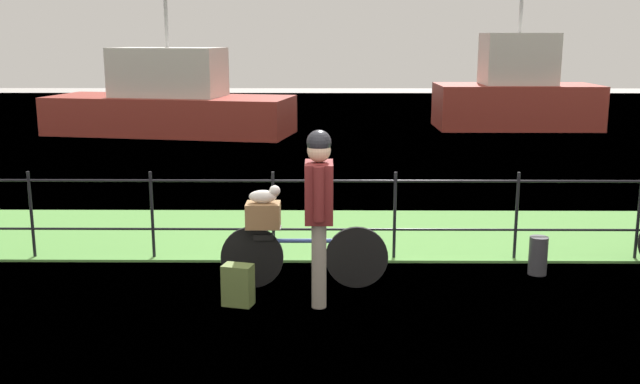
{
  "coord_description": "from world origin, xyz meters",
  "views": [
    {
      "loc": [
        -0.09,
        -6.09,
        2.52
      ],
      "look_at": [
        -0.15,
        1.39,
        0.9
      ],
      "focal_mm": 40.39,
      "sensor_mm": 36.0,
      "label": 1
    }
  ],
  "objects_px": {
    "bicycle_main": "(302,255)",
    "backpack_on_paving": "(238,285)",
    "moored_boat_near": "(170,103)",
    "terrier_dog": "(265,195)",
    "wooden_crate": "(263,215)",
    "cyclist_person": "(319,202)",
    "moored_boat_mid": "(516,94)",
    "mooring_bollard": "(538,256)"
  },
  "relations": [
    {
      "from": "cyclist_person",
      "to": "moored_boat_near",
      "type": "bearing_deg",
      "value": 108.15
    },
    {
      "from": "backpack_on_paving",
      "to": "moored_boat_near",
      "type": "relative_size",
      "value": 0.06
    },
    {
      "from": "wooden_crate",
      "to": "mooring_bollard",
      "type": "bearing_deg",
      "value": 8.59
    },
    {
      "from": "backpack_on_paving",
      "to": "mooring_bollard",
      "type": "bearing_deg",
      "value": 31.26
    },
    {
      "from": "wooden_crate",
      "to": "cyclist_person",
      "type": "relative_size",
      "value": 0.2
    },
    {
      "from": "moored_boat_near",
      "to": "cyclist_person",
      "type": "bearing_deg",
      "value": -71.85
    },
    {
      "from": "terrier_dog",
      "to": "cyclist_person",
      "type": "bearing_deg",
      "value": -39.5
    },
    {
      "from": "backpack_on_paving",
      "to": "moored_boat_near",
      "type": "bearing_deg",
      "value": 119.32
    },
    {
      "from": "cyclist_person",
      "to": "moored_boat_mid",
      "type": "distance_m",
      "value": 14.67
    },
    {
      "from": "backpack_on_paving",
      "to": "wooden_crate",
      "type": "bearing_deg",
      "value": 82.02
    },
    {
      "from": "mooring_bollard",
      "to": "terrier_dog",
      "type": "bearing_deg",
      "value": -171.34
    },
    {
      "from": "mooring_bollard",
      "to": "moored_boat_near",
      "type": "height_order",
      "value": "moored_boat_near"
    },
    {
      "from": "bicycle_main",
      "to": "cyclist_person",
      "type": "xyz_separation_m",
      "value": [
        0.17,
        -0.45,
        0.66
      ]
    },
    {
      "from": "terrier_dog",
      "to": "moored_boat_mid",
      "type": "bearing_deg",
      "value": 65.88
    },
    {
      "from": "bicycle_main",
      "to": "moored_boat_mid",
      "type": "height_order",
      "value": "moored_boat_mid"
    },
    {
      "from": "cyclist_person",
      "to": "bicycle_main",
      "type": "bearing_deg",
      "value": 111.14
    },
    {
      "from": "wooden_crate",
      "to": "terrier_dog",
      "type": "relative_size",
      "value": 1.08
    },
    {
      "from": "backpack_on_paving",
      "to": "moored_boat_mid",
      "type": "xyz_separation_m",
      "value": [
        6.14,
        13.7,
        0.75
      ]
    },
    {
      "from": "wooden_crate",
      "to": "mooring_bollard",
      "type": "xyz_separation_m",
      "value": [
        2.92,
        0.44,
        -0.56
      ]
    },
    {
      "from": "wooden_crate",
      "to": "moored_boat_near",
      "type": "bearing_deg",
      "value": 106.3
    },
    {
      "from": "terrier_dog",
      "to": "moored_boat_near",
      "type": "relative_size",
      "value": 0.05
    },
    {
      "from": "bicycle_main",
      "to": "wooden_crate",
      "type": "bearing_deg",
      "value": -179.61
    },
    {
      "from": "cyclist_person",
      "to": "backpack_on_paving",
      "type": "distance_m",
      "value": 1.12
    },
    {
      "from": "terrier_dog",
      "to": "mooring_bollard",
      "type": "relative_size",
      "value": 0.76
    },
    {
      "from": "wooden_crate",
      "to": "moored_boat_mid",
      "type": "xyz_separation_m",
      "value": [
        5.94,
        13.2,
        0.19
      ]
    },
    {
      "from": "bicycle_main",
      "to": "backpack_on_paving",
      "type": "xyz_separation_m",
      "value": [
        -0.6,
        -0.5,
        -0.14
      ]
    },
    {
      "from": "wooden_crate",
      "to": "cyclist_person",
      "type": "distance_m",
      "value": 0.76
    },
    {
      "from": "bicycle_main",
      "to": "cyclist_person",
      "type": "height_order",
      "value": "cyclist_person"
    },
    {
      "from": "moored_boat_mid",
      "to": "wooden_crate",
      "type": "bearing_deg",
      "value": -114.21
    },
    {
      "from": "bicycle_main",
      "to": "mooring_bollard",
      "type": "xyz_separation_m",
      "value": [
        2.53,
        0.44,
        -0.13
      ]
    },
    {
      "from": "backpack_on_paving",
      "to": "cyclist_person",
      "type": "bearing_deg",
      "value": 18.42
    },
    {
      "from": "bicycle_main",
      "to": "mooring_bollard",
      "type": "relative_size",
      "value": 4.08
    },
    {
      "from": "terrier_dog",
      "to": "moored_boat_near",
      "type": "xyz_separation_m",
      "value": [
        -3.5,
        11.89,
        -0.16
      ]
    },
    {
      "from": "wooden_crate",
      "to": "cyclist_person",
      "type": "bearing_deg",
      "value": -38.23
    },
    {
      "from": "wooden_crate",
      "to": "moored_boat_near",
      "type": "distance_m",
      "value": 12.39
    },
    {
      "from": "wooden_crate",
      "to": "terrier_dog",
      "type": "height_order",
      "value": "terrier_dog"
    },
    {
      "from": "bicycle_main",
      "to": "terrier_dog",
      "type": "bearing_deg",
      "value": -179.61
    },
    {
      "from": "bicycle_main",
      "to": "mooring_bollard",
      "type": "distance_m",
      "value": 2.57
    },
    {
      "from": "mooring_bollard",
      "to": "wooden_crate",
      "type": "bearing_deg",
      "value": -171.41
    },
    {
      "from": "terrier_dog",
      "to": "moored_boat_near",
      "type": "distance_m",
      "value": 12.39
    },
    {
      "from": "bicycle_main",
      "to": "moored_boat_mid",
      "type": "xyz_separation_m",
      "value": [
        5.54,
        13.2,
        0.61
      ]
    },
    {
      "from": "moored_boat_near",
      "to": "terrier_dog",
      "type": "bearing_deg",
      "value": -73.59
    }
  ]
}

